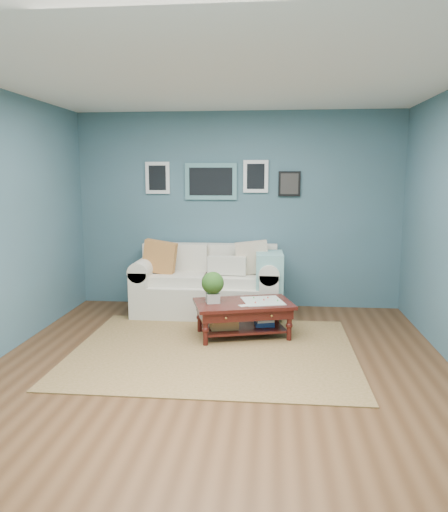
# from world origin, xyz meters

# --- Properties ---
(room_shell) EXTENTS (5.00, 5.02, 2.70)m
(room_shell) POSITION_xyz_m (-0.01, 0.06, 1.36)
(room_shell) COLOR brown
(room_shell) RESTS_ON ground
(area_rug) EXTENTS (2.94, 2.35, 0.01)m
(area_rug) POSITION_xyz_m (-0.11, 0.55, 0.01)
(area_rug) COLOR brown
(area_rug) RESTS_ON ground
(loveseat) EXTENTS (1.96, 0.89, 1.01)m
(loveseat) POSITION_xyz_m (-0.29, 2.03, 0.41)
(loveseat) COLOR beige
(loveseat) RESTS_ON ground
(coffee_table) EXTENTS (1.22, 0.91, 0.76)m
(coffee_table) POSITION_xyz_m (0.11, 1.06, 0.34)
(coffee_table) COLOR #340C0C
(coffee_table) RESTS_ON ground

